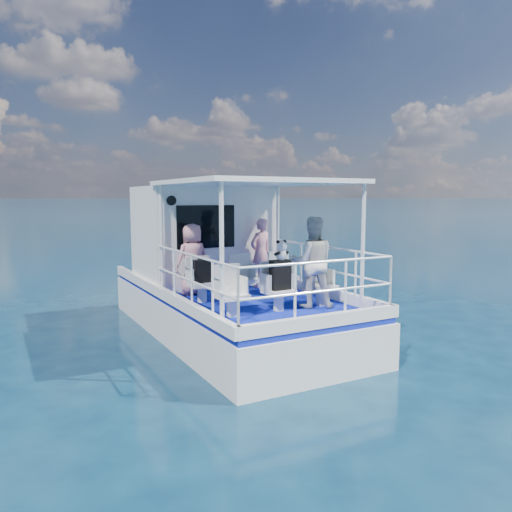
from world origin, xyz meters
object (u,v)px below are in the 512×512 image
(backpack_center, at_px, (280,275))
(panda, at_px, (281,250))
(passenger_stbd_aft, at_px, (312,262))
(passenger_port_fwd, at_px, (193,259))

(backpack_center, bearing_deg, panda, -77.72)
(passenger_stbd_aft, bearing_deg, passenger_port_fwd, -31.21)
(backpack_center, xyz_separation_m, panda, (0.01, -0.02, 0.43))
(passenger_port_fwd, bearing_deg, backpack_center, 102.76)
(passenger_port_fwd, bearing_deg, passenger_stbd_aft, 117.09)
(backpack_center, relative_size, panda, 1.50)
(backpack_center, distance_m, panda, 0.43)
(backpack_center, height_order, panda, panda)
(panda, bearing_deg, passenger_stbd_aft, 3.20)
(passenger_port_fwd, height_order, panda, passenger_port_fwd)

